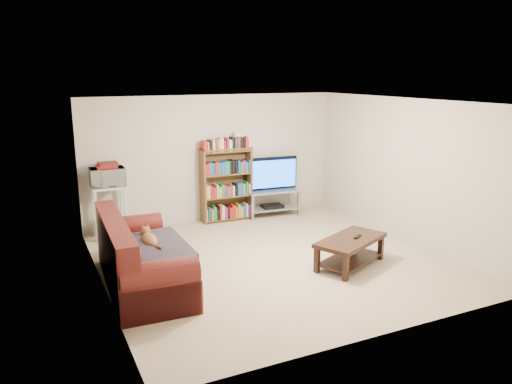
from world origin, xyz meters
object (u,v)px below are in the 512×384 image
sofa (137,263)px  bookshelf (226,183)px  coffee_table (350,247)px  tv_stand (272,198)px

sofa → bookshelf: bearing=48.9°
coffee_table → tv_stand: (0.18, 2.89, 0.05)m
tv_stand → bookshelf: 1.02m
coffee_table → bookshelf: bookshelf is taller
coffee_table → bookshelf: 3.11m
tv_stand → coffee_table: bearing=-88.8°
sofa → tv_stand: sofa is taller
sofa → bookshelf: (2.24, 2.37, 0.40)m
sofa → coffee_table: size_ratio=1.72×
coffee_table → tv_stand: tv_stand is taller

